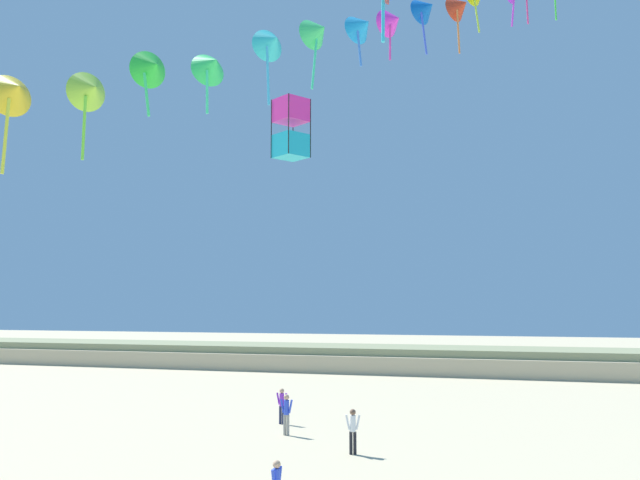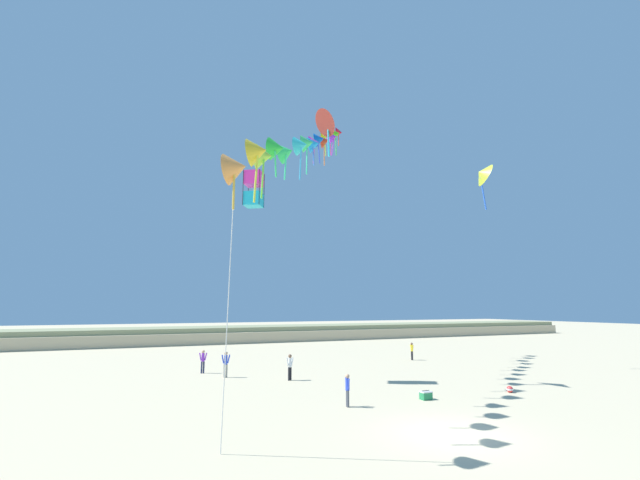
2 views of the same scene
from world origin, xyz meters
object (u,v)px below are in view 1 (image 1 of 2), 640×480
object	(u,v)px
person_mid_center	(353,428)
person_near_right	(286,412)
large_kite_mid_trail	(291,129)
person_far_left	(282,403)

from	to	relation	value
person_mid_center	person_near_right	bearing A→B (deg)	142.35
person_mid_center	large_kite_mid_trail	size ratio (longest dim) A/B	0.68
person_mid_center	person_far_left	world-z (taller)	person_mid_center
person_far_left	large_kite_mid_trail	size ratio (longest dim) A/B	0.68
person_near_right	person_mid_center	distance (m)	4.63
person_mid_center	large_kite_mid_trail	world-z (taller)	large_kite_mid_trail
person_near_right	person_far_left	xyz separation A→B (m)	(-1.15, 2.55, -0.04)
person_mid_center	person_far_left	bearing A→B (deg)	131.85
person_mid_center	large_kite_mid_trail	xyz separation A→B (m)	(-2.63, 0.35, 11.76)
person_near_right	person_mid_center	size ratio (longest dim) A/B	1.04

